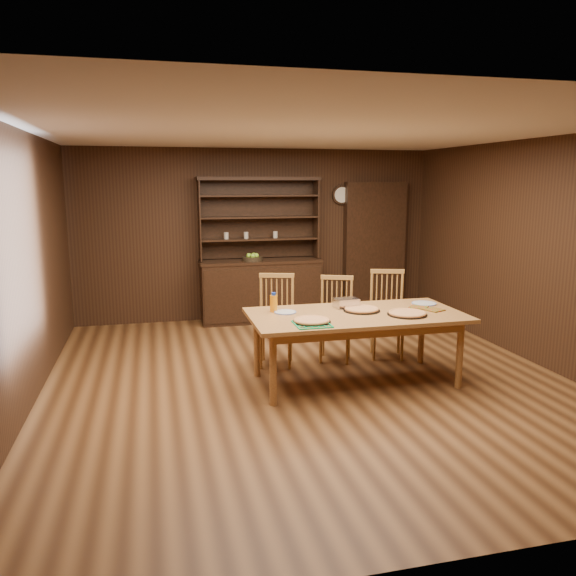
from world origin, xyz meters
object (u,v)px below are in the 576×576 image
object	(u,v)px
dining_table	(356,319)
chair_center	(336,316)
chair_right	(387,311)
juice_bottle	(274,303)
china_hutch	(260,282)
chair_left	(276,316)

from	to	relation	value
dining_table	chair_center	bearing A→B (deg)	86.09
chair_center	chair_right	bearing A→B (deg)	21.44
juice_bottle	chair_center	bearing A→B (deg)	31.73
china_hutch	chair_right	world-z (taller)	china_hutch
chair_right	chair_left	bearing A→B (deg)	-163.65
chair_right	chair_center	bearing A→B (deg)	-164.12
dining_table	chair_right	xyz separation A→B (m)	(0.71, 0.81, -0.13)
china_hutch	chair_left	world-z (taller)	china_hutch
china_hutch	juice_bottle	bearing A→B (deg)	-97.77
china_hutch	chair_left	bearing A→B (deg)	-95.73
chair_left	juice_bottle	bearing A→B (deg)	-89.03
dining_table	chair_center	world-z (taller)	chair_center
dining_table	chair_right	distance (m)	1.08
chair_left	chair_center	bearing A→B (deg)	15.63
dining_table	chair_right	bearing A→B (deg)	48.85
chair_center	chair_right	world-z (taller)	chair_right
china_hutch	chair_center	size ratio (longest dim) A/B	2.17
dining_table	chair_center	distance (m)	0.84
chair_center	chair_left	bearing A→B (deg)	-157.67
chair_left	chair_right	world-z (taller)	same
juice_bottle	dining_table	bearing A→B (deg)	-18.94
dining_table	juice_bottle	xyz separation A→B (m)	(-0.82, 0.28, 0.16)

